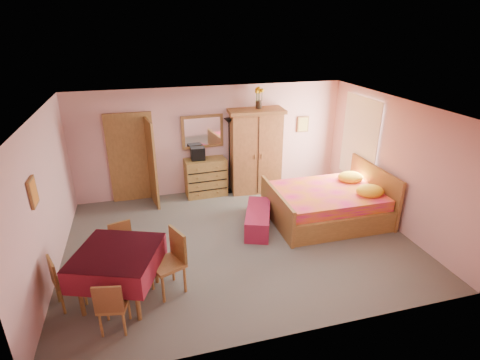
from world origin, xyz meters
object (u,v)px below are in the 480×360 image
object	(u,v)px
wall_mirror	(203,132)
chair_north	(125,248)
floor_lamp	(229,156)
sunflower_vase	(259,98)
stereo	(198,154)
chair_south	(113,304)
chair_east	(167,264)
bed	(327,196)
bench	(258,219)
chair_west	(68,280)
wardrobe	(255,151)
dining_table	(120,275)
chest_of_drawers	(206,177)

from	to	relation	value
wall_mirror	chair_north	world-z (taller)	wall_mirror
floor_lamp	sunflower_vase	xyz separation A→B (m)	(0.71, -0.03, 1.38)
stereo	chair_south	distance (m)	4.47
stereo	chair_east	bearing A→B (deg)	-107.33
stereo	sunflower_vase	distance (m)	1.93
bed	bench	world-z (taller)	bed
bench	chair_north	world-z (taller)	chair_north
chair_west	chair_south	bearing A→B (deg)	21.45
wardrobe	chair_west	world-z (taller)	wardrobe
wall_mirror	stereo	world-z (taller)	wall_mirror
chair_south	chair_west	bearing A→B (deg)	144.96
dining_table	sunflower_vase	bearing A→B (deg)	45.93
wardrobe	dining_table	size ratio (longest dim) A/B	1.79
wall_mirror	stereo	xyz separation A→B (m)	(-0.16, -0.18, -0.48)
stereo	chair_east	distance (m)	3.62
dining_table	floor_lamp	bearing A→B (deg)	53.16
floor_lamp	bench	bearing A→B (deg)	-86.18
wall_mirror	chest_of_drawers	bearing A→B (deg)	-93.98
stereo	chair_west	bearing A→B (deg)	-126.97
stereo	chair_north	distance (m)	3.22
floor_lamp	chair_south	size ratio (longest dim) A/B	2.23
bed	dining_table	world-z (taller)	bed
chair_east	chest_of_drawers	bearing A→B (deg)	-43.19
floor_lamp	bed	distance (m)	2.56
chair_west	chair_north	bearing A→B (deg)	108.28
chair_west	chair_east	distance (m)	1.44
stereo	bed	world-z (taller)	stereo
wardrobe	chair_north	size ratio (longest dim) A/B	2.47
floor_lamp	chair_west	distance (m)	4.69
wall_mirror	bed	bearing A→B (deg)	-46.85
bed	stereo	bearing A→B (deg)	141.90
bench	dining_table	bearing A→B (deg)	-151.13
chair_west	chair_east	xyz separation A→B (m)	(1.44, -0.09, 0.09)
chair_south	floor_lamp	bearing A→B (deg)	68.21
stereo	chair_south	size ratio (longest dim) A/B	0.39
wardrobe	chair_east	xyz separation A→B (m)	(-2.47, -3.33, -0.52)
chest_of_drawers	chair_east	world-z (taller)	chair_east
sunflower_vase	chair_east	bearing A→B (deg)	-126.94
bench	sunflower_vase	bearing A→B (deg)	72.80
bench	chair_west	bearing A→B (deg)	-157.55
sunflower_vase	dining_table	world-z (taller)	sunflower_vase
wall_mirror	chair_east	world-z (taller)	wall_mirror
sunflower_vase	dining_table	bearing A→B (deg)	-134.07
sunflower_vase	chair_south	size ratio (longest dim) A/B	0.60
chair_south	chair_west	xyz separation A→B (m)	(-0.66, 0.69, 0.01)
chair_north	chair_west	distance (m)	1.04
floor_lamp	sunflower_vase	distance (m)	1.56
chest_of_drawers	chair_north	xyz separation A→B (m)	(-1.88, -2.62, -0.04)
sunflower_vase	chair_east	world-z (taller)	sunflower_vase
wall_mirror	chair_south	distance (m)	4.79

